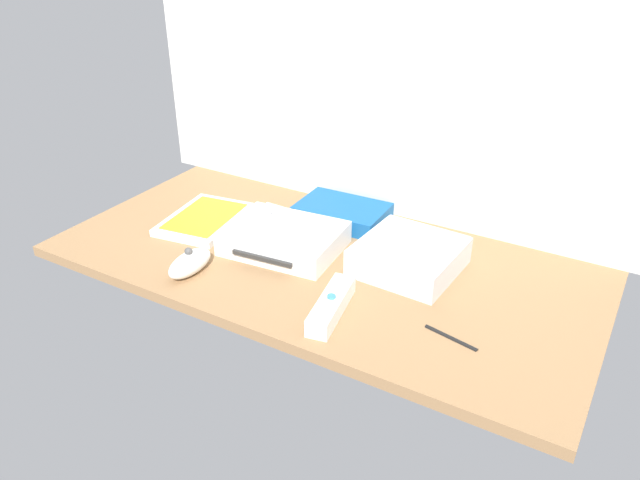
% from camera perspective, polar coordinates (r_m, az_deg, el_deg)
% --- Properties ---
extents(ground_plane, '(1.00, 0.48, 0.02)m').
position_cam_1_polar(ground_plane, '(1.16, 0.00, -2.17)').
color(ground_plane, '#936D47').
rests_on(ground_plane, ground).
extents(back_wall, '(1.10, 0.01, 0.64)m').
position_cam_1_polar(back_wall, '(1.24, 6.02, 16.25)').
color(back_wall, silver).
rests_on(back_wall, ground).
extents(game_console, '(0.22, 0.18, 0.04)m').
position_cam_1_polar(game_console, '(1.18, -3.38, 0.11)').
color(game_console, white).
rests_on(game_console, ground_plane).
extents(mini_computer, '(0.18, 0.18, 0.05)m').
position_cam_1_polar(mini_computer, '(1.12, 8.15, -1.45)').
color(mini_computer, silver).
rests_on(mini_computer, ground_plane).
extents(game_case, '(0.16, 0.21, 0.02)m').
position_cam_1_polar(game_case, '(1.30, -10.50, 1.89)').
color(game_case, white).
rests_on(game_case, ground_plane).
extents(network_router, '(0.18, 0.13, 0.03)m').
position_cam_1_polar(network_router, '(1.29, 2.05, 2.51)').
color(network_router, '#145193').
rests_on(network_router, ground_plane).
extents(remote_wand, '(0.06, 0.15, 0.03)m').
position_cam_1_polar(remote_wand, '(1.00, 1.05, -6.01)').
color(remote_wand, white).
rests_on(remote_wand, ground_plane).
extents(remote_nunchuk, '(0.04, 0.10, 0.05)m').
position_cam_1_polar(remote_nunchuk, '(1.12, -11.84, -2.07)').
color(remote_nunchuk, white).
rests_on(remote_nunchuk, ground_plane).
extents(remote_classic_pad, '(0.15, 0.09, 0.02)m').
position_cam_1_polar(remote_classic_pad, '(1.16, -3.38, 1.43)').
color(remote_classic_pad, white).
rests_on(remote_classic_pad, game_console).
extents(stylus_pen, '(0.09, 0.03, 0.01)m').
position_cam_1_polar(stylus_pen, '(0.97, 11.92, -8.64)').
color(stylus_pen, black).
rests_on(stylus_pen, ground_plane).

